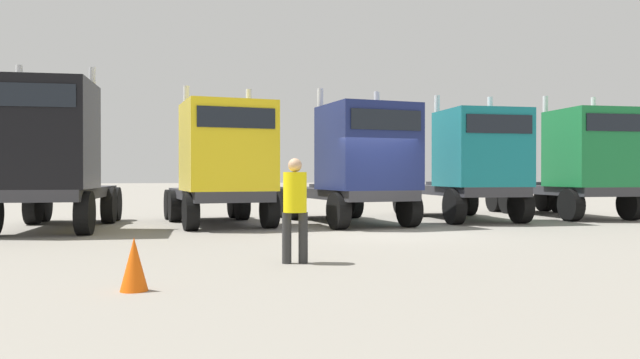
% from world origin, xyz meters
% --- Properties ---
extents(ground, '(200.00, 200.00, 0.00)m').
position_xyz_m(ground, '(0.00, 0.00, 0.00)').
color(ground, gray).
extents(semi_truck_black, '(3.02, 6.32, 4.50)m').
position_xyz_m(semi_truck_black, '(-8.45, 2.91, 2.04)').
color(semi_truck_black, '#333338').
rests_on(semi_truck_black, ground).
extents(semi_truck_yellow, '(3.08, 5.86, 4.14)m').
position_xyz_m(semi_truck_yellow, '(-3.83, 3.39, 1.85)').
color(semi_truck_yellow, '#333338').
rests_on(semi_truck_yellow, ground).
extents(semi_truck_navy, '(3.17, 6.50, 4.12)m').
position_xyz_m(semi_truck_navy, '(0.09, 2.83, 1.82)').
color(semi_truck_navy, '#333338').
rests_on(semi_truck_navy, ground).
extents(semi_truck_teal, '(2.90, 6.26, 4.13)m').
position_xyz_m(semi_truck_teal, '(4.17, 3.36, 1.84)').
color(semi_truck_teal, '#333338').
rests_on(semi_truck_teal, ground).
extents(semi_truck_green, '(2.95, 6.56, 4.28)m').
position_xyz_m(semi_truck_green, '(8.44, 3.58, 1.90)').
color(semi_truck_green, '#333338').
rests_on(semi_truck_green, ground).
extents(visitor_in_hivis, '(0.46, 0.44, 1.78)m').
position_xyz_m(visitor_in_hivis, '(-3.43, -4.38, 1.04)').
color(visitor_in_hivis, '#2C2C2C').
rests_on(visitor_in_hivis, ground).
extents(traffic_cone_far, '(0.36, 0.36, 0.70)m').
position_xyz_m(traffic_cone_far, '(-5.98, -6.25, 0.35)').
color(traffic_cone_far, '#F2590C').
rests_on(traffic_cone_far, ground).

